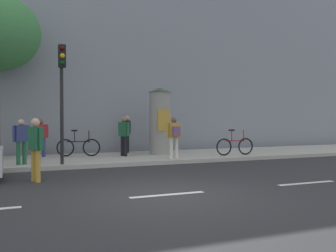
{
  "coord_description": "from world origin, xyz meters",
  "views": [
    {
      "loc": [
        -3.17,
        -7.89,
        1.77
      ],
      "look_at": [
        0.82,
        2.0,
        1.51
      ],
      "focal_mm": 40.24,
      "sensor_mm": 36.0,
      "label": 1
    }
  ],
  "objects": [
    {
      "name": "pedestrian_near_pole",
      "position": [
        0.94,
        7.17,
        1.11
      ],
      "size": [
        0.39,
        0.62,
        1.63
      ],
      "color": "black",
      "rests_on": "sidewalk_curb"
    },
    {
      "name": "lane_markings",
      "position": [
        0.0,
        0.0,
        0.0
      ],
      "size": [
        25.8,
        0.16,
        0.01
      ],
      "color": "silver",
      "rests_on": "ground_plane"
    },
    {
      "name": "traffic_light",
      "position": [
        -1.74,
        5.24,
        2.88
      ],
      "size": [
        0.24,
        0.45,
        4.04
      ],
      "color": "black",
      "rests_on": "sidewalk_curb"
    },
    {
      "name": "pedestrian_tallest",
      "position": [
        -3.04,
        5.78,
        1.07
      ],
      "size": [
        0.56,
        0.52,
        1.55
      ],
      "color": "#1E5938",
      "rests_on": "sidewalk_curb"
    },
    {
      "name": "pedestrian_in_dark_shirt",
      "position": [
        -2.28,
        8.06,
        1.06
      ],
      "size": [
        0.6,
        0.49,
        1.53
      ],
      "color": "navy",
      "rests_on": "sidewalk_curb"
    },
    {
      "name": "bicycle_leaning",
      "position": [
        5.39,
        5.78,
        0.54
      ],
      "size": [
        1.77,
        0.1,
        1.09
      ],
      "color": "black",
      "rests_on": "sidewalk_curb"
    },
    {
      "name": "pedestrian_with_backpack",
      "position": [
        -2.7,
        2.93,
        1.03
      ],
      "size": [
        0.41,
        0.6,
        1.74
      ],
      "color": "#B78C33",
      "rests_on": "ground_plane"
    },
    {
      "name": "ground_plane",
      "position": [
        0.0,
        0.0,
        0.0
      ],
      "size": [
        80.0,
        80.0,
        0.0
      ],
      "primitive_type": "plane",
      "color": "#2B2B2D"
    },
    {
      "name": "sidewalk_curb",
      "position": [
        0.0,
        7.0,
        0.07
      ],
      "size": [
        36.0,
        4.0,
        0.15
      ],
      "primitive_type": "cube",
      "color": "#B2ADA3",
      "rests_on": "ground_plane"
    },
    {
      "name": "pedestrian_with_bag",
      "position": [
        2.53,
        5.59,
        1.11
      ],
      "size": [
        0.65,
        0.43,
        1.61
      ],
      "color": "silver",
      "rests_on": "sidewalk_curb"
    },
    {
      "name": "building_backdrop",
      "position": [
        0.0,
        12.0,
        4.55
      ],
      "size": [
        36.0,
        5.0,
        9.1
      ],
      "primitive_type": "cube",
      "color": "gray",
      "rests_on": "ground_plane"
    },
    {
      "name": "poster_column",
      "position": [
        2.63,
        7.42,
        1.62
      ],
      "size": [
        1.03,
        1.03,
        2.89
      ],
      "color": "gray",
      "rests_on": "sidewalk_curb"
    },
    {
      "name": "pedestrian_in_light_jacket",
      "position": [
        1.46,
        8.53,
        1.13
      ],
      "size": [
        0.4,
        0.51,
        1.68
      ],
      "color": "black",
      "rests_on": "sidewalk_curb"
    },
    {
      "name": "bicycle_upright",
      "position": [
        -0.82,
        7.76,
        0.54
      ],
      "size": [
        1.72,
        0.53,
        1.09
      ],
      "color": "black",
      "rests_on": "sidewalk_curb"
    }
  ]
}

